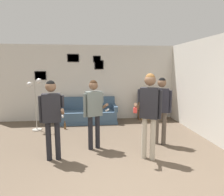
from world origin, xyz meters
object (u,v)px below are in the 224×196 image
Objects in this scene: person_watcher_holding_cup at (149,107)px; bottle_on_floor at (65,126)px; person_spectator_near_bookshelf at (161,104)px; person_player_foreground_center at (94,107)px; drinking_cup at (147,91)px; bookshelf at (150,106)px; couch at (87,114)px; floor_lamp at (35,95)px; person_player_foreground_left at (52,112)px.

person_watcher_holding_cup is 3.20m from bottle_on_floor.
person_spectator_near_bookshelf is at bearing -31.06° from bottle_on_floor.
person_player_foreground_center is 15.48× the size of drinking_cup.
person_watcher_holding_cup is (-1.03, -3.22, 0.61)m from bookshelf.
couch is 1.15× the size of person_watcher_holding_cup.
person_player_foreground_center is at bearing 149.17° from person_watcher_holding_cup.
bottle_on_floor is (-1.99, 2.29, -1.02)m from person_watcher_holding_cup.
floor_lamp reaches higher than bookshelf.
person_watcher_holding_cup is at bearing -105.64° from drinking_cup.
bookshelf is 9.62× the size of drinking_cup.
person_player_foreground_center is 0.98× the size of person_spectator_near_bookshelf.
person_player_foreground_left is at bearing -103.18° from couch.
bookshelf is 3.37m from person_player_foreground_center.
person_player_foreground_left is 2.57m from person_spectator_near_bookshelf.
bottle_on_floor is (-3.02, -0.93, -0.40)m from bookshelf.
person_player_foreground_center reaches higher than couch.
person_player_foreground_center is (0.85, 0.48, -0.02)m from person_player_foreground_left.
person_player_foreground_center reaches higher than floor_lamp.
person_player_foreground_left is at bearing -166.66° from person_spectator_near_bookshelf.
drinking_cup is (0.36, 2.45, 0.04)m from person_spectator_near_bookshelf.
person_player_foreground_center is (0.19, -2.36, 0.71)m from couch.
bookshelf is 0.61× the size of person_spectator_near_bookshelf.
bottle_on_floor is (-0.69, -0.73, -0.18)m from couch.
person_player_foreground_left is 1.02× the size of person_player_foreground_center.
floor_lamp is 3.69m from person_spectator_near_bookshelf.
floor_lamp is at bearing -166.28° from bookshelf.
person_watcher_holding_cup is 6.93× the size of bottle_on_floor.
floor_lamp is 0.89× the size of person_watcher_holding_cup.
couch is 3.00m from person_spectator_near_bookshelf.
person_watcher_holding_cup is at bearing -49.11° from bottle_on_floor.
floor_lamp is (-1.53, -0.74, 0.80)m from couch.
person_player_foreground_left reaches higher than bookshelf.
drinking_cup is at bearing -179.87° from bookshelf.
person_player_foreground_left is at bearing -133.29° from drinking_cup.
couch is 1.02m from bottle_on_floor.
bookshelf is at bearing 50.07° from person_player_foreground_center.
drinking_cup is at bearing 51.80° from person_player_foreground_center.
couch is 1.24× the size of person_spectator_near_bookshelf.
person_player_foreground_center is 1.65m from person_spectator_near_bookshelf.
floor_lamp is at bearing 112.35° from person_player_foreground_left.
couch is 3.39m from person_watcher_holding_cup.
bottle_on_floor is (0.84, 0.01, -0.99)m from floor_lamp.
person_spectator_near_bookshelf is 15.85× the size of drinking_cup.
person_watcher_holding_cup reaches higher than drinking_cup.
person_player_foreground_center is 6.29× the size of bottle_on_floor.
person_spectator_near_bookshelf is at bearing -101.37° from bookshelf.
floor_lamp is (-3.86, -0.94, 0.58)m from bookshelf.
floor_lamp is at bearing 136.72° from person_player_foreground_center.
person_player_foreground_left is 0.98m from person_player_foreground_center.
couch is at bearing 25.91° from floor_lamp.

